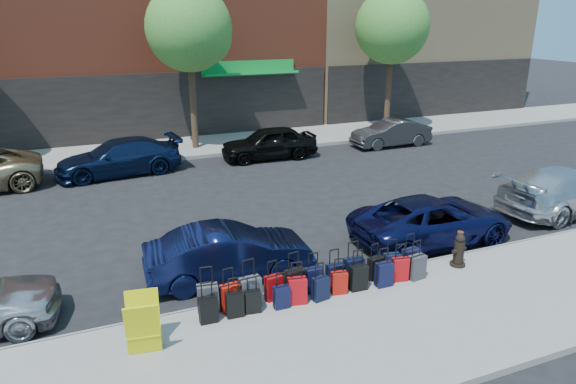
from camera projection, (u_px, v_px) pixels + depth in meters
name	position (u px, v px, depth m)	size (l,w,h in m)	color
ground	(249.00, 222.00, 15.79)	(120.00, 120.00, 0.00)	black
sidewalk_near	(352.00, 335.00, 10.08)	(60.00, 4.00, 0.15)	gray
sidewalk_far	(183.00, 147.00, 24.51)	(60.00, 4.00, 0.15)	gray
curb_near	(309.00, 288.00, 11.85)	(60.00, 0.08, 0.15)	gray
curb_far	(192.00, 157.00, 22.74)	(60.00, 0.08, 0.15)	gray
tree_center	(192.00, 31.00, 22.57)	(3.80, 3.80, 7.27)	black
tree_right	(395.00, 29.00, 26.35)	(3.80, 3.80, 7.27)	black
suitcase_front_0	(208.00, 299.00, 10.60)	(0.46, 0.30, 1.04)	#39393E
suitcase_front_1	(230.00, 297.00, 10.70)	(0.42, 0.26, 0.96)	#A8150A
suitcase_front_2	(250.00, 292.00, 10.84)	(0.46, 0.28, 1.08)	#3A3A3F
suitcase_front_3	(274.00, 287.00, 11.13)	(0.40, 0.25, 0.91)	maroon
suitcase_front_4	(295.00, 283.00, 11.22)	(0.46, 0.30, 1.05)	black
suitcase_front_5	(314.00, 280.00, 11.44)	(0.39, 0.22, 0.93)	black
suitcase_front_6	(335.00, 276.00, 11.61)	(0.39, 0.22, 0.94)	black
suitcase_front_7	(354.00, 271.00, 11.73)	(0.44, 0.25, 1.05)	black
suitcase_front_8	(375.00, 268.00, 12.01)	(0.40, 0.27, 0.88)	black
suitcase_front_9	(392.00, 265.00, 12.12)	(0.42, 0.27, 0.94)	black
suitcase_front_10	(410.00, 261.00, 12.30)	(0.43, 0.27, 0.99)	black
suitcase_back_0	(208.00, 310.00, 10.30)	(0.37, 0.22, 0.88)	black
suitcase_back_1	(235.00, 305.00, 10.50)	(0.37, 0.23, 0.86)	black
suitcase_back_2	(253.00, 301.00, 10.66)	(0.35, 0.23, 0.79)	black
suitcase_back_3	(282.00, 297.00, 10.82)	(0.34, 0.20, 0.80)	black
suitcase_back_4	(297.00, 291.00, 10.97)	(0.44, 0.30, 0.95)	#A40A10
suitcase_back_5	(320.00, 288.00, 11.12)	(0.39, 0.27, 0.86)	black
suitcase_back_6	(339.00, 283.00, 11.38)	(0.38, 0.26, 0.83)	#A1130A
suitcase_back_7	(358.00, 277.00, 11.53)	(0.41, 0.24, 0.95)	black
suitcase_back_8	(384.00, 274.00, 11.69)	(0.39, 0.22, 0.92)	black
suitcase_back_9	(400.00, 269.00, 11.94)	(0.41, 0.29, 0.90)	#AD0B0F
suitcase_back_10	(417.00, 267.00, 12.01)	(0.43, 0.28, 0.95)	#333338
fire_hydrant	(459.00, 251.00, 12.62)	(0.43, 0.38, 0.84)	black
bollard	(459.00, 247.00, 12.77)	(0.15, 0.15, 0.83)	#38190C
display_rack	(143.00, 325.00, 9.35)	(0.70, 0.75, 1.09)	#D3D00B
car_near_1	(229.00, 253.00, 12.24)	(1.38, 3.97, 1.31)	#0C1337
car_near_2	(432.00, 220.00, 14.26)	(2.14, 4.64, 1.29)	#0D103A
car_near_3	(567.00, 190.00, 16.42)	(2.04, 5.02, 1.46)	silver
car_far_1	(119.00, 157.00, 20.35)	(1.97, 4.85, 1.41)	#0C1836
car_far_2	(269.00, 143.00, 22.64)	(1.70, 4.21, 1.44)	black
car_far_3	(391.00, 133.00, 24.87)	(1.36, 3.91, 1.29)	#333335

